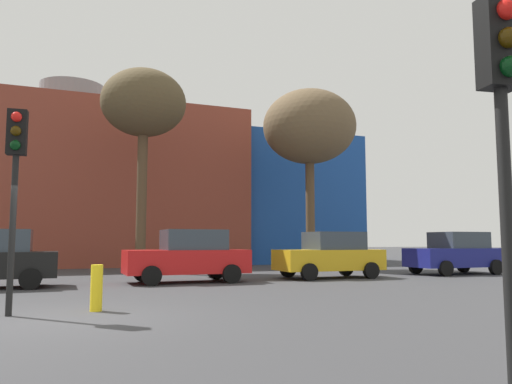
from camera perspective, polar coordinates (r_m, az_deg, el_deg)
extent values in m
plane|color=#38383A|center=(10.12, -21.53, -13.32)|extent=(200.00, 200.00, 0.00)
cube|color=brown|center=(33.77, -20.60, 0.30)|extent=(20.34, 11.65, 9.44)
cube|color=#19479E|center=(36.88, 2.41, -1.22)|extent=(8.54, 10.48, 8.56)
cylinder|color=slate|center=(34.80, -20.27, 9.70)|extent=(4.00, 4.00, 2.00)
cylinder|color=black|center=(16.33, -24.39, -9.04)|extent=(0.63, 0.22, 0.63)
cylinder|color=black|center=(18.13, -24.11, -8.67)|extent=(0.63, 0.22, 0.63)
cube|color=red|center=(17.69, -7.97, -7.87)|extent=(4.22, 1.81, 0.80)
cube|color=#333D47|center=(17.74, -7.15, -5.44)|extent=(2.11, 1.61, 0.70)
cylinder|color=black|center=(16.53, -11.86, -9.35)|extent=(0.64, 0.22, 0.64)
cylinder|color=black|center=(18.35, -12.85, -8.95)|extent=(0.64, 0.22, 0.64)
cylinder|color=black|center=(17.20, -2.81, -9.32)|extent=(0.64, 0.22, 0.64)
cylinder|color=black|center=(18.96, -4.62, -8.97)|extent=(0.64, 0.22, 0.64)
cube|color=gold|center=(19.80, 8.30, -7.67)|extent=(4.13, 1.77, 0.79)
cube|color=#333D47|center=(19.91, 8.89, -5.53)|extent=(2.06, 1.57, 0.69)
cylinder|color=black|center=(18.39, 6.11, -9.08)|extent=(0.63, 0.22, 0.63)
cylinder|color=black|center=(20.01, 3.68, -8.82)|extent=(0.63, 0.22, 0.63)
cylinder|color=black|center=(19.76, 13.02, -8.73)|extent=(0.63, 0.22, 0.63)
cylinder|color=black|center=(21.27, 10.23, -8.56)|extent=(0.63, 0.22, 0.63)
cube|color=navy|center=(23.55, 21.77, -6.96)|extent=(4.21, 1.81, 0.80)
cube|color=#333D47|center=(23.71, 22.14, -5.12)|extent=(2.11, 1.61, 0.70)
cylinder|color=black|center=(21.97, 20.87, -8.16)|extent=(0.64, 0.22, 0.64)
cylinder|color=black|center=(23.37, 17.79, -8.09)|extent=(0.64, 0.22, 0.64)
cylinder|color=black|center=(23.87, 25.73, -7.75)|extent=(0.64, 0.22, 0.64)
cylinder|color=black|center=(25.17, 22.62, -7.74)|extent=(0.64, 0.22, 0.64)
cylinder|color=black|center=(5.22, 26.84, -4.81)|extent=(0.12, 0.12, 2.87)
cube|color=black|center=(5.56, 25.94, 15.02)|extent=(0.39, 0.29, 0.90)
sphere|color=red|center=(5.56, 26.75, 18.16)|extent=(0.20, 0.20, 0.20)
sphere|color=#3C2905|center=(5.46, 26.89, 15.46)|extent=(0.20, 0.20, 0.20)
sphere|color=black|center=(5.36, 27.02, 12.66)|extent=(0.20, 0.20, 0.20)
cylinder|color=black|center=(10.75, -26.10, -4.36)|extent=(0.12, 0.12, 3.11)
cube|color=black|center=(10.96, -25.64, 6.16)|extent=(0.38, 0.27, 0.90)
sphere|color=red|center=(10.88, -25.69, 7.75)|extent=(0.20, 0.20, 0.20)
sphere|color=#3C2905|center=(10.82, -25.76, 6.31)|extent=(0.20, 0.20, 0.20)
sphere|color=black|center=(10.77, -25.82, 4.85)|extent=(0.20, 0.20, 0.20)
cylinder|color=brown|center=(25.88, 6.22, -2.05)|extent=(0.47, 0.47, 6.08)
ellipsoid|color=brown|center=(26.52, 6.12, 7.43)|extent=(4.86, 4.86, 3.89)
cylinder|color=brown|center=(23.46, -12.95, -0.69)|extent=(0.46, 0.46, 6.79)
ellipsoid|color=brown|center=(24.25, -12.71, 9.92)|extent=(3.94, 3.94, 3.15)
cylinder|color=yellow|center=(10.87, -17.77, -10.39)|extent=(0.24, 0.24, 0.94)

